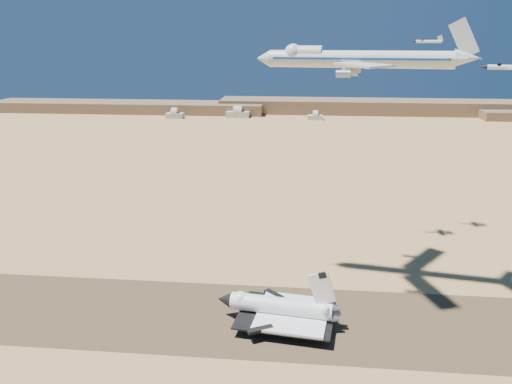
# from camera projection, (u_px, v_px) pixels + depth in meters

# --- Properties ---
(ground) EXTENTS (1200.00, 1200.00, 0.00)m
(ground) POSITION_uv_depth(u_px,v_px,m) (224.00, 317.00, 183.12)
(ground) COLOR tan
(ground) RESTS_ON ground
(runway) EXTENTS (600.00, 50.00, 0.06)m
(runway) POSITION_uv_depth(u_px,v_px,m) (224.00, 317.00, 183.11)
(runway) COLOR brown
(runway) RESTS_ON ground
(ridgeline) EXTENTS (960.00, 90.00, 18.00)m
(ridgeline) POSITION_uv_depth(u_px,v_px,m) (334.00, 108.00, 676.24)
(ridgeline) COLOR #7E6046
(ridgeline) RESTS_ON ground
(hangars) EXTENTS (200.50, 29.50, 30.00)m
(hangars) POSITION_uv_depth(u_px,v_px,m) (234.00, 114.00, 642.84)
(hangars) COLOR beige
(hangars) RESTS_ON ground
(shuttle) EXTENTS (44.53, 30.95, 21.88)m
(shuttle) POSITION_uv_depth(u_px,v_px,m) (280.00, 308.00, 177.66)
(shuttle) COLOR white
(shuttle) RESTS_ON runway
(carrier_747) EXTENTS (80.20, 61.24, 19.90)m
(carrier_747) POSITION_uv_depth(u_px,v_px,m) (352.00, 59.00, 184.62)
(carrier_747) COLOR silver
(crew_a) EXTENTS (0.65, 0.75, 1.74)m
(crew_a) POSITION_uv_depth(u_px,v_px,m) (293.00, 331.00, 172.58)
(crew_a) COLOR red
(crew_a) RESTS_ON runway
(crew_b) EXTENTS (0.80, 0.92, 1.65)m
(crew_b) POSITION_uv_depth(u_px,v_px,m) (300.00, 334.00, 170.75)
(crew_b) COLOR red
(crew_b) RESTS_ON runway
(crew_c) EXTENTS (0.91, 1.13, 1.72)m
(crew_c) POSITION_uv_depth(u_px,v_px,m) (301.00, 330.00, 173.16)
(crew_c) COLOR red
(crew_c) RESTS_ON runway
(chase_jet_a) EXTENTS (14.05, 8.16, 3.58)m
(chase_jet_a) POSITION_uv_depth(u_px,v_px,m) (509.00, 67.00, 134.03)
(chase_jet_a) COLOR silver
(chase_jet_d) EXTENTS (16.29, 8.61, 4.06)m
(chase_jet_d) POSITION_uv_depth(u_px,v_px,m) (392.00, 61.00, 231.03)
(chase_jet_d) COLOR silver
(chase_jet_e) EXTENTS (15.03, 8.19, 3.74)m
(chase_jet_e) POSITION_uv_depth(u_px,v_px,m) (428.00, 41.00, 239.51)
(chase_jet_e) COLOR silver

